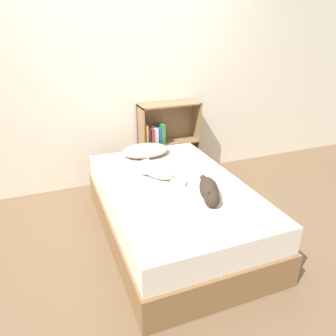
# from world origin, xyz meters

# --- Properties ---
(ground_plane) EXTENTS (8.00, 8.00, 0.00)m
(ground_plane) POSITION_xyz_m (0.00, 0.00, 0.00)
(ground_plane) COLOR brown
(wall_back) EXTENTS (8.00, 0.06, 2.50)m
(wall_back) POSITION_xyz_m (0.00, 1.33, 1.25)
(wall_back) COLOR silver
(wall_back) RESTS_ON ground_plane
(bed) EXTENTS (1.22, 1.95, 0.52)m
(bed) POSITION_xyz_m (0.00, 0.00, 0.25)
(bed) COLOR brown
(bed) RESTS_ON ground_plane
(pillow) EXTENTS (0.51, 0.36, 0.11)m
(pillow) POSITION_xyz_m (-0.02, 0.76, 0.57)
(pillow) COLOR #B29E8E
(pillow) RESTS_ON bed
(cat_light) EXTENTS (0.35, 0.45, 0.17)m
(cat_light) POSITION_xyz_m (-0.11, 0.20, 0.59)
(cat_light) COLOR beige
(cat_light) RESTS_ON bed
(cat_dark) EXTENTS (0.26, 0.52, 0.15)m
(cat_dark) POSITION_xyz_m (0.17, -0.33, 0.59)
(cat_dark) COLOR #33281E
(cat_dark) RESTS_ON bed
(bookshelf) EXTENTS (0.73, 0.26, 0.96)m
(bookshelf) POSITION_xyz_m (0.38, 1.20, 0.50)
(bookshelf) COLOR #8E6B47
(bookshelf) RESTS_ON ground_plane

